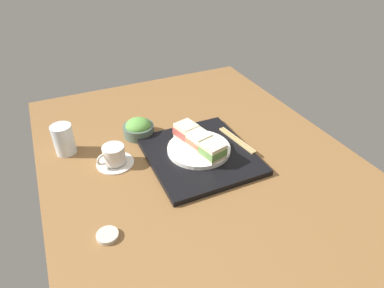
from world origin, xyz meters
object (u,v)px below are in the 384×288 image
object	(u,v)px
drinking_glass	(64,139)
coffee_cup	(114,156)
sandwich_plate	(199,149)
salad_bowl	(139,128)
chopsticks_pair	(237,140)
sandwich_far	(186,131)
sandwich_near	(213,151)
small_sauce_dish	(108,235)
sandwich_middle	(199,140)

from	to	relation	value
drinking_glass	coffee_cup	bearing A→B (deg)	-134.35
sandwich_plate	salad_bowl	bearing A→B (deg)	36.15
chopsticks_pair	sandwich_far	bearing A→B (deg)	66.40
sandwich_near	chopsticks_pair	distance (cm)	15.00
sandwich_plate	sandwich_near	size ratio (longest dim) A/B	2.59
small_sauce_dish	chopsticks_pair	bearing A→B (deg)	-67.08
sandwich_near	salad_bowl	world-z (taller)	sandwich_near
sandwich_plate	sandwich_far	world-z (taller)	sandwich_far
drinking_glass	chopsticks_pair	bearing A→B (deg)	-110.53
sandwich_near	salad_bowl	bearing A→B (deg)	31.22
drinking_glass	sandwich_near	bearing A→B (deg)	-122.74
sandwich_plate	sandwich_far	distance (cm)	7.74
sandwich_far	salad_bowl	distance (cm)	19.04
sandwich_plate	coffee_cup	bearing A→B (deg)	75.24
sandwich_middle	salad_bowl	distance (cm)	25.16
sandwich_far	coffee_cup	world-z (taller)	sandwich_far
sandwich_middle	sandwich_far	size ratio (longest dim) A/B	0.98
chopsticks_pair	drinking_glass	xyz separation A→B (cm)	(20.64, 55.13, 3.05)
small_sauce_dish	drinking_glass	bearing A→B (deg)	6.12
sandwich_plate	small_sauce_dish	world-z (taller)	sandwich_plate
sandwich_plate	small_sauce_dish	xyz separation A→B (cm)	(-21.75, 35.97, -1.96)
chopsticks_pair	salad_bowl	bearing A→B (deg)	55.08
sandwich_middle	small_sauce_dish	size ratio (longest dim) A/B	1.44
sandwich_plate	small_sauce_dish	distance (cm)	42.08
sandwich_plate	salad_bowl	xyz separation A→B (cm)	(20.18, 14.74, 0.48)
coffee_cup	small_sauce_dish	bearing A→B (deg)	162.71
sandwich_far	chopsticks_pair	bearing A→B (deg)	-113.60
salad_bowl	chopsticks_pair	size ratio (longest dim) A/B	0.62
sandwich_far	salad_bowl	world-z (taller)	sandwich_far
coffee_cup	salad_bowl	bearing A→B (deg)	-43.15
sandwich_plate	drinking_glass	distance (cm)	45.36
sandwich_plate	sandwich_near	xyz separation A→B (cm)	(-6.74, -1.57, 3.27)
chopsticks_pair	sandwich_middle	bearing A→B (deg)	88.65
sandwich_far	salad_bowl	size ratio (longest dim) A/B	0.75
coffee_cup	drinking_glass	bearing A→B (deg)	45.65
salad_bowl	sandwich_plate	bearing A→B (deg)	-143.85
sandwich_middle	chopsticks_pair	xyz separation A→B (cm)	(-0.35, -14.65, -3.76)
sandwich_far	chopsticks_pair	distance (cm)	18.11
sandwich_plate	salad_bowl	size ratio (longest dim) A/B	1.90
salad_bowl	small_sauce_dish	xyz separation A→B (cm)	(-41.93, 21.23, -2.44)
sandwich_far	sandwich_plate	bearing A→B (deg)	-166.86
sandwich_far	salad_bowl	xyz separation A→B (cm)	(13.43, 13.17, -2.97)
sandwich_middle	drinking_glass	distance (cm)	45.29
salad_bowl	coffee_cup	size ratio (longest dim) A/B	0.92
salad_bowl	chopsticks_pair	distance (cm)	35.86
chopsticks_pair	small_sauce_dish	world-z (taller)	chopsticks_pair
sandwich_middle	chopsticks_pair	distance (cm)	15.13
chopsticks_pair	coffee_cup	distance (cm)	42.31
sandwich_far	coffee_cup	size ratio (longest dim) A/B	0.68
drinking_glass	sandwich_plate	bearing A→B (deg)	-116.63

